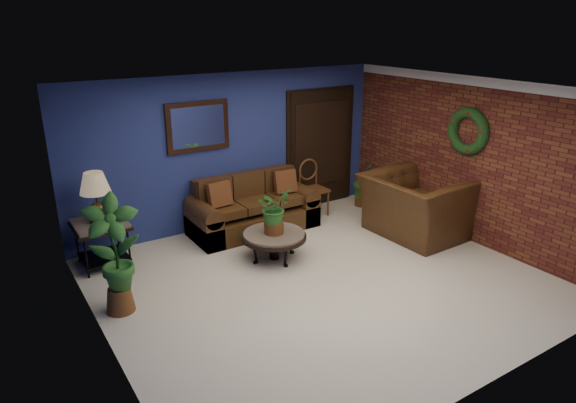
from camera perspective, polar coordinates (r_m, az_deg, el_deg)
floor at (r=6.91m, az=3.79°, el=-8.79°), size 5.50×5.50×0.00m
wall_back at (r=8.46m, az=-6.15°, el=5.65°), size 5.50×0.04×2.50m
wall_left at (r=5.34m, az=-20.45°, el=-4.14°), size 0.04×5.00×2.50m
wall_right_brick at (r=8.29m, az=19.53°, el=4.32°), size 0.04×5.00×2.50m
ceiling at (r=6.12m, az=4.33°, el=12.22°), size 5.50×5.00×0.02m
crown_molding at (r=8.06m, az=20.37°, el=12.39°), size 0.03×5.00×0.14m
wall_mirror at (r=8.07m, az=-9.98°, el=8.21°), size 1.02×0.06×0.77m
closet_door at (r=9.37m, az=3.60°, el=5.86°), size 1.44×0.06×2.18m
wreath at (r=8.17m, az=19.35°, el=7.39°), size 0.16×0.72×0.72m
sofa at (r=8.42m, az=-4.10°, el=-1.11°), size 2.06×0.89×0.93m
coffee_table at (r=7.36m, az=-1.57°, el=-3.92°), size 0.93×0.93×0.40m
end_table at (r=7.56m, az=-20.07°, el=-3.19°), size 0.72×0.72×0.66m
table_lamp at (r=7.36m, az=-20.61°, el=1.06°), size 0.41×0.41×0.68m
side_chair at (r=9.00m, az=2.66°, el=1.99°), size 0.42×0.42×0.98m
armchair at (r=8.35m, az=13.93°, el=-0.51°), size 1.34×1.52×0.97m
coffee_plant at (r=7.20m, az=-1.60°, el=-0.89°), size 0.57×0.53×0.66m
floor_plant at (r=9.52m, az=8.29°, el=1.93°), size 0.36×0.29×0.80m
tall_plant at (r=6.22m, az=-18.77°, el=-5.27°), size 0.73×0.60×1.44m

